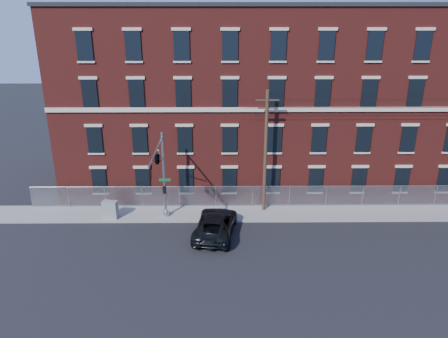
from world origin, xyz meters
The scene contains 8 objects.
ground centered at (0.00, 0.00, 0.00)m, with size 140.00×140.00×0.00m, color black.
sidewalk centered at (12.00, 5.00, 0.06)m, with size 65.00×3.00×0.12m, color gray.
mill_building centered at (12.00, 13.93, 8.15)m, with size 55.30×14.32×16.30m.
chain_link_fence centered at (12.00, 6.30, 1.06)m, with size 59.06×0.06×1.85m.
traffic_signal_mast centered at (-6.00, 2.18, 5.39)m, with size 0.90×6.75×7.00m.
utility_pole_near centered at (2.00, 5.60, 5.34)m, with size 1.80×0.28×10.00m.
pickup_truck centered at (-1.98, 1.71, 0.82)m, with size 2.73×5.93×1.65m, color black.
utility_cabinet centered at (-10.38, 4.20, 0.84)m, with size 1.16×0.58×1.45m, color gray.
Camera 1 is at (-1.60, -26.70, 15.95)m, focal length 34.42 mm.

